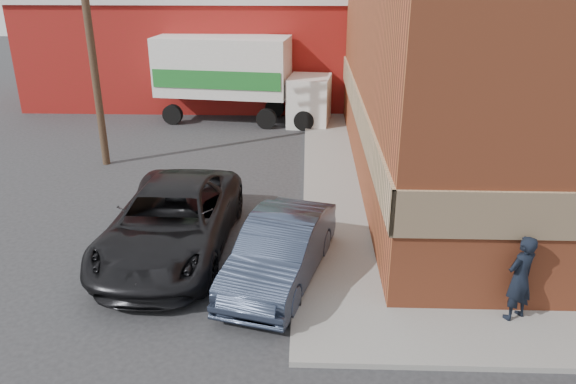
% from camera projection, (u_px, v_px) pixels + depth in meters
% --- Properties ---
extents(ground, '(90.00, 90.00, 0.00)m').
position_uv_depth(ground, '(315.00, 311.00, 11.87)').
color(ground, '#28282B').
rests_on(ground, ground).
extents(sidewalk_west, '(1.80, 18.00, 0.12)m').
position_uv_depth(sidewalk_west, '(329.00, 165.00, 20.13)').
color(sidewalk_west, gray).
rests_on(sidewalk_west, ground).
extents(warehouse, '(16.30, 8.30, 5.60)m').
position_uv_depth(warehouse, '(198.00, 43.00, 29.44)').
color(warehouse, maroon).
rests_on(warehouse, ground).
extents(utility_pole, '(2.00, 0.26, 9.00)m').
position_uv_depth(utility_pole, '(89.00, 29.00, 18.59)').
color(utility_pole, '#4A3625').
rests_on(utility_pole, ground).
extents(man, '(0.80, 0.72, 1.84)m').
position_uv_depth(man, '(520.00, 278.00, 11.11)').
color(man, black).
rests_on(man, sidewalk_south).
extents(sedan, '(2.72, 4.81, 1.50)m').
position_uv_depth(sedan, '(280.00, 250.00, 12.77)').
color(sedan, '#2C3549').
rests_on(sedan, ground).
extents(suv_a, '(3.02, 6.22, 1.70)m').
position_uv_depth(suv_a, '(171.00, 222.00, 13.94)').
color(suv_a, black).
rests_on(suv_a, ground).
extents(box_truck, '(7.85, 3.23, 3.76)m').
position_uv_depth(box_truck, '(239.00, 74.00, 24.94)').
color(box_truck, white).
rests_on(box_truck, ground).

